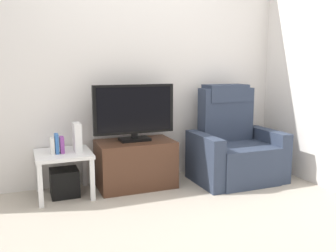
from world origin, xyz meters
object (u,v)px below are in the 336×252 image
(subwoofer_box, at_px, (65,182))
(television, at_px, (134,111))
(tv_stand, at_px, (136,164))
(game_console, at_px, (77,137))
(book_rightmost, at_px, (62,145))
(side_table, at_px, (63,159))
(book_leftmost, at_px, (52,145))
(book_middle, at_px, (57,144))
(recliner_armchair, at_px, (234,147))

(subwoofer_box, bearing_deg, television, 1.93)
(tv_stand, bearing_deg, television, 90.00)
(game_console, bearing_deg, subwoofer_box, -176.05)
(television, xyz_separation_m, subwoofer_box, (-0.75, -0.03, -0.68))
(subwoofer_box, height_order, book_rightmost, book_rightmost)
(television, relative_size, side_table, 1.62)
(book_leftmost, bearing_deg, book_middle, 0.00)
(recliner_armchair, xyz_separation_m, subwoofer_box, (-1.88, 0.16, -0.24))
(television, relative_size, subwoofer_box, 3.21)
(subwoofer_box, bearing_deg, book_middle, -160.92)
(book_middle, relative_size, game_console, 0.68)
(book_middle, height_order, book_rightmost, book_middle)
(television, relative_size, book_rightmost, 5.40)
(tv_stand, xyz_separation_m, subwoofer_box, (-0.75, -0.01, -0.12))
(book_rightmost, height_order, game_console, game_console)
(television, relative_size, book_middle, 4.56)
(book_rightmost, relative_size, game_console, 0.57)
(subwoofer_box, distance_m, book_rightmost, 0.40)
(subwoofer_box, bearing_deg, book_leftmost, -168.69)
(side_table, xyz_separation_m, subwoofer_box, (0.00, 0.00, -0.24))
(tv_stand, relative_size, game_console, 2.87)
(side_table, relative_size, game_console, 1.90)
(side_table, bearing_deg, book_rightmost, -113.46)
(tv_stand, distance_m, book_leftmost, 0.89)
(side_table, distance_m, book_rightmost, 0.15)
(side_table, height_order, book_rightmost, book_rightmost)
(tv_stand, relative_size, subwoofer_box, 2.98)
(tv_stand, bearing_deg, side_table, -179.52)
(subwoofer_box, bearing_deg, game_console, 3.95)
(television, xyz_separation_m, recliner_armchair, (1.13, -0.19, -0.45))
(side_table, height_order, subwoofer_box, side_table)
(side_table, relative_size, book_middle, 2.81)
(recliner_armchair, relative_size, game_console, 3.81)
(recliner_armchair, height_order, game_console, recliner_armchair)
(tv_stand, xyz_separation_m, recliner_armchair, (1.13, -0.17, 0.12))
(game_console, bearing_deg, side_table, -176.05)
(recliner_armchair, height_order, book_leftmost, recliner_armchair)
(subwoofer_box, height_order, book_middle, book_middle)
(subwoofer_box, distance_m, book_leftmost, 0.41)
(book_rightmost, bearing_deg, tv_stand, 1.98)
(recliner_armchair, bearing_deg, side_table, -176.58)
(tv_stand, xyz_separation_m, book_middle, (-0.81, -0.03, 0.29))
(book_middle, height_order, game_console, game_console)
(book_rightmost, bearing_deg, television, 3.42)
(side_table, bearing_deg, book_leftmost, -168.69)
(recliner_armchair, bearing_deg, book_rightmost, -175.96)
(book_rightmost, bearing_deg, subwoofer_box, 66.54)
(book_middle, xyz_separation_m, book_rightmost, (0.05, 0.00, -0.01))
(recliner_armchair, distance_m, book_middle, 1.95)
(book_leftmost, xyz_separation_m, book_middle, (0.04, 0.00, 0.02))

